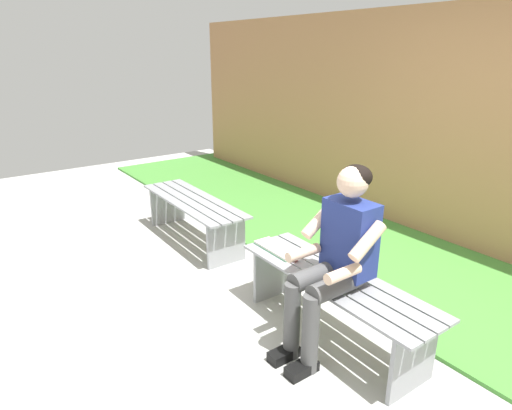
% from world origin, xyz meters
% --- Properties ---
extents(ground_plane, '(10.00, 7.00, 0.04)m').
position_xyz_m(ground_plane, '(1.03, 1.00, -0.02)').
color(ground_plane, '#B2B2AD').
extents(grass_strip, '(9.00, 2.33, 0.03)m').
position_xyz_m(grass_strip, '(1.03, -1.54, 0.01)').
color(grass_strip, '#478C38').
rests_on(grass_strip, ground).
extents(brick_wall, '(9.50, 0.24, 2.39)m').
position_xyz_m(brick_wall, '(0.50, -2.26, 1.19)').
color(brick_wall, '#B27A51').
rests_on(brick_wall, ground).
extents(bench_near, '(1.59, 0.48, 0.48)m').
position_xyz_m(bench_near, '(0.00, 0.00, 0.36)').
color(bench_near, gray).
rests_on(bench_near, ground).
extents(bench_far, '(1.57, 0.48, 0.48)m').
position_xyz_m(bench_far, '(2.05, 0.00, 0.35)').
color(bench_far, gray).
rests_on(bench_far, ground).
extents(person_seated, '(0.50, 0.69, 1.28)m').
position_xyz_m(person_seated, '(-0.09, 0.10, 0.71)').
color(person_seated, navy).
rests_on(person_seated, ground).
extents(apple, '(0.07, 0.07, 0.07)m').
position_xyz_m(apple, '(0.34, 0.07, 0.51)').
color(apple, red).
rests_on(apple, bench_near).
extents(book_open, '(0.41, 0.16, 0.02)m').
position_xyz_m(book_open, '(0.57, 0.06, 0.49)').
color(book_open, white).
rests_on(book_open, bench_near).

